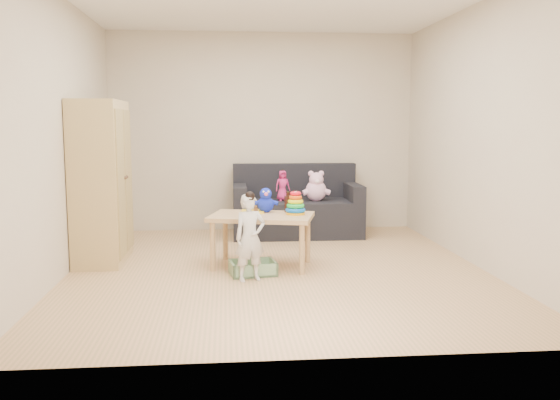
{
  "coord_description": "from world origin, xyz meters",
  "views": [
    {
      "loc": [
        -0.49,
        -5.65,
        1.42
      ],
      "look_at": [
        0.05,
        0.25,
        0.65
      ],
      "focal_mm": 38.0,
      "sensor_mm": 36.0,
      "label": 1
    }
  ],
  "objects": [
    {
      "name": "storage_bin",
      "position": [
        -0.25,
        -0.18,
        0.06
      ],
      "size": [
        0.46,
        0.37,
        0.13
      ],
      "primitive_type": null,
      "rotation": [
        0.0,
        0.0,
        0.15
      ],
      "color": "gray",
      "rests_on": "ground"
    },
    {
      "name": "room",
      "position": [
        0.0,
        0.0,
        1.3
      ],
      "size": [
        4.5,
        4.5,
        4.5
      ],
      "color": "tan",
      "rests_on": "ground"
    },
    {
      "name": "doll",
      "position": [
        0.22,
        1.71,
        0.64
      ],
      "size": [
        0.21,
        0.17,
        0.37
      ],
      "primitive_type": "imported",
      "rotation": [
        0.0,
        0.0,
        0.22
      ],
      "color": "#D62874",
      "rests_on": "sofa"
    },
    {
      "name": "blue_plush",
      "position": [
        -0.09,
        0.3,
        0.65
      ],
      "size": [
        0.25,
        0.23,
        0.25
      ],
      "primitive_type": null,
      "rotation": [
        0.0,
        0.0,
        -0.34
      ],
      "color": "#1628CE",
      "rests_on": "play_table"
    },
    {
      "name": "pink_bear",
      "position": [
        0.63,
        1.65,
        0.61
      ],
      "size": [
        0.32,
        0.29,
        0.32
      ],
      "primitive_type": null,
      "rotation": [
        0.0,
        0.0,
        0.19
      ],
      "color": "#FCBAE0",
      "rests_on": "sofa"
    },
    {
      "name": "brown_bottle",
      "position": [
        0.13,
        0.29,
        0.61
      ],
      "size": [
        0.07,
        0.07,
        0.21
      ],
      "color": "black",
      "rests_on": "play_table"
    },
    {
      "name": "play_table",
      "position": [
        -0.15,
        0.12,
        0.26
      ],
      "size": [
        1.11,
        0.85,
        0.52
      ],
      "primitive_type": "cube",
      "rotation": [
        0.0,
        0.0,
        -0.25
      ],
      "color": "tan",
      "rests_on": "ground"
    },
    {
      "name": "toddler",
      "position": [
        -0.28,
        -0.4,
        0.39
      ],
      "size": [
        0.33,
        0.27,
        0.77
      ],
      "primitive_type": "imported",
      "rotation": [
        0.0,
        0.0,
        0.32
      ],
      "color": "silver",
      "rests_on": "ground"
    },
    {
      "name": "sofa",
      "position": [
        0.4,
        1.74,
        0.23
      ],
      "size": [
        1.61,
        0.82,
        0.45
      ],
      "primitive_type": "cube",
      "rotation": [
        0.0,
        0.0,
        -0.01
      ],
      "color": "black",
      "rests_on": "ground"
    },
    {
      "name": "wardrobe",
      "position": [
        -1.76,
        0.51,
        0.82
      ],
      "size": [
        0.46,
        0.92,
        1.65
      ],
      "primitive_type": "cube",
      "color": "tan",
      "rests_on": "ground"
    },
    {
      "name": "wooden_figure",
      "position": [
        -0.21,
        0.08,
        0.57
      ],
      "size": [
        0.05,
        0.05,
        0.1
      ],
      "primitive_type": null,
      "rotation": [
        0.0,
        0.0,
        -0.44
      ],
      "color": "brown",
      "rests_on": "play_table"
    },
    {
      "name": "ring_stacker",
      "position": [
        0.19,
        0.11,
        0.61
      ],
      "size": [
        0.2,
        0.2,
        0.23
      ],
      "color": "#FAAE0D",
      "rests_on": "play_table"
    },
    {
      "name": "yellow_book",
      "position": [
        -0.23,
        0.29,
        0.53
      ],
      "size": [
        0.23,
        0.23,
        0.02
      ],
      "primitive_type": "cube",
      "rotation": [
        0.0,
        0.0,
        -0.04
      ],
      "color": "yellow",
      "rests_on": "play_table"
    }
  ]
}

